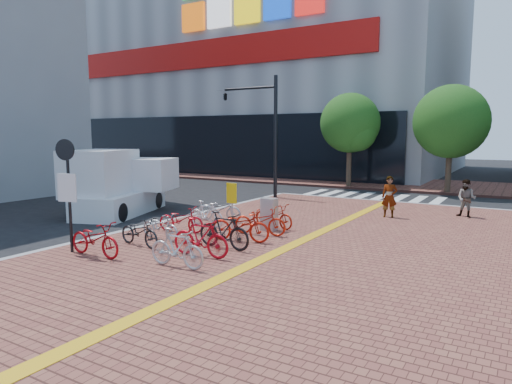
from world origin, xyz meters
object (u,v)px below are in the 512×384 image
Objects in this scene: bike_1 at (139,232)px; pedestrian_b at (466,198)px; bike_5 at (220,209)px; pedestrian_a at (389,197)px; box_truck at (119,184)px; bike_9 at (240,225)px; bike_0 at (95,239)px; bike_2 at (160,226)px; utility_box at (269,214)px; traffic_light_pole at (252,114)px; bike_3 at (181,219)px; yellow_sign at (232,197)px; bike_8 at (224,230)px; bike_6 at (177,248)px; bike_11 at (274,216)px; notice_sign at (67,182)px; bike_4 at (206,214)px; bike_7 at (201,238)px; bike_10 at (260,221)px.

pedestrian_b reaches higher than bike_1.
bike_5 is 1.08× the size of pedestrian_a.
box_truck is at bearing 84.58° from bike_5.
bike_5 is at bearing 34.81° from bike_9.
bike_0 is 1.11× the size of pedestrian_a.
utility_box reaches higher than bike_2.
box_truck is (-2.33, -7.28, -3.21)m from traffic_light_pole.
yellow_sign is (1.24, 1.27, 0.69)m from bike_3.
bike_8 is at bearing 173.95° from bike_9.
traffic_light_pole reaches higher than yellow_sign.
pedestrian_a is 5.51m from utility_box.
bike_1 is at bearing 63.27° from bike_6.
notice_sign reaches higher than bike_11.
bike_9 reaches higher than bike_6.
bike_1 is at bearing -174.67° from bike_4.
bike_2 is 3.27m from bike_6.
bike_11 is at bearing 1.21° from bike_6.
utility_box is at bearing -132.88° from pedestrian_a.
notice_sign is (-3.40, -3.59, 1.51)m from bike_9.
pedestrian_a is 0.26× the size of traffic_light_pole.
notice_sign is at bearing 110.22° from bike_7.
bike_4 is 0.80× the size of bike_9.
bike_5 reaches higher than bike_2.
bike_0 is at bearing 172.03° from bike_5.
bike_7 is at bearing 170.72° from bike_10.
bike_9 is 9.90m from pedestrian_b.
traffic_light_pole is 1.20× the size of box_truck.
bike_3 is 3.27m from bike_11.
bike_6 is at bearing -34.28° from box_truck.
bike_8 is 8.39m from box_truck.
bike_1 is 0.52× the size of notice_sign.
bike_9 is at bearing -103.71° from bike_3.
bike_8 reaches higher than bike_7.
pedestrian_a is at bearing -34.86° from bike_9.
traffic_light_pole is at bearing 21.88° from bike_7.
box_truck is at bearing 63.19° from bike_9.
pedestrian_b is at bearing 24.66° from box_truck.
bike_4 is 9.47m from traffic_light_pole.
yellow_sign is at bearing 68.77° from bike_10.
bike_5 is 1.74m from yellow_sign.
utility_box is 0.35× the size of notice_sign.
bike_3 reaches higher than bike_11.
bike_2 is 1.44× the size of utility_box.
bike_8 reaches higher than bike_2.
yellow_sign is at bearing -6.73° from box_truck.
traffic_light_pole is (-5.29, 7.48, 3.82)m from utility_box.
bike_6 is at bearing -174.47° from bike_8.
bike_8 is at bearing -120.89° from pedestrian_a.
pedestrian_a is (2.71, 9.79, 0.34)m from bike_6.
pedestrian_b reaches higher than bike_11.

